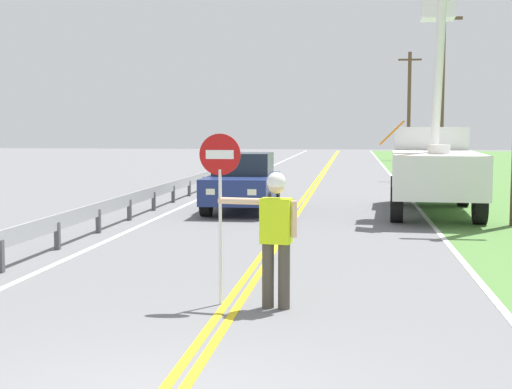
# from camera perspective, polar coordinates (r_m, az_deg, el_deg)

# --- Properties ---
(centerline_yellow_left) EXTENTS (0.11, 110.00, 0.01)m
(centerline_yellow_left) POSITION_cam_1_polar(r_m,az_deg,el_deg) (25.52, 3.98, -0.08)
(centerline_yellow_left) COLOR yellow
(centerline_yellow_left) RESTS_ON ground
(centerline_yellow_right) EXTENTS (0.11, 110.00, 0.01)m
(centerline_yellow_right) POSITION_cam_1_polar(r_m,az_deg,el_deg) (25.51, 4.39, -0.09)
(centerline_yellow_right) COLOR yellow
(centerline_yellow_right) RESTS_ON ground
(edge_line_right) EXTENTS (0.12, 110.00, 0.01)m
(edge_line_right) POSITION_cam_1_polar(r_m,az_deg,el_deg) (25.54, 12.27, -0.18)
(edge_line_right) COLOR silver
(edge_line_right) RESTS_ON ground
(edge_line_left) EXTENTS (0.12, 110.00, 0.01)m
(edge_line_left) POSITION_cam_1_polar(r_m,az_deg,el_deg) (25.99, -3.76, 0.02)
(edge_line_left) COLOR silver
(edge_line_left) RESTS_ON ground
(flagger_worker) EXTENTS (1.08, 0.30, 1.83)m
(flagger_worker) POSITION_cam_1_polar(r_m,az_deg,el_deg) (9.34, 1.57, -2.96)
(flagger_worker) COLOR #474238
(flagger_worker) RESTS_ON ground
(stop_sign_paddle) EXTENTS (0.56, 0.04, 2.33)m
(stop_sign_paddle) POSITION_cam_1_polar(r_m,az_deg,el_deg) (9.48, -2.93, 1.19)
(stop_sign_paddle) COLOR silver
(stop_sign_paddle) RESTS_ON ground
(utility_bucket_truck) EXTENTS (2.97, 6.91, 6.20)m
(utility_bucket_truck) POSITION_cam_1_polar(r_m,az_deg,el_deg) (20.96, 14.13, 2.53)
(utility_bucket_truck) COLOR silver
(utility_bucket_truck) RESTS_ON ground
(oncoming_sedan_nearest) EXTENTS (1.96, 4.13, 1.70)m
(oncoming_sedan_nearest) POSITION_cam_1_polar(r_m,az_deg,el_deg) (20.55, -1.10, 0.95)
(oncoming_sedan_nearest) COLOR navy
(oncoming_sedan_nearest) RESTS_ON ground
(utility_pole_mid) EXTENTS (1.80, 0.28, 8.27)m
(utility_pole_mid) POSITION_cam_1_polar(r_m,az_deg,el_deg) (35.40, 14.79, 8.24)
(utility_pole_mid) COLOR brown
(utility_pole_mid) RESTS_ON ground
(utility_pole_far) EXTENTS (1.80, 0.28, 8.44)m
(utility_pole_far) POSITION_cam_1_polar(r_m,az_deg,el_deg) (57.13, 12.28, 7.18)
(utility_pole_far) COLOR brown
(utility_pole_far) RESTS_ON ground
(guardrail_left_shoulder) EXTENTS (0.10, 32.00, 0.71)m
(guardrail_left_shoulder) POSITION_cam_1_polar(r_m,az_deg,el_deg) (22.05, -7.47, 0.38)
(guardrail_left_shoulder) COLOR #9EA0A3
(guardrail_left_shoulder) RESTS_ON ground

